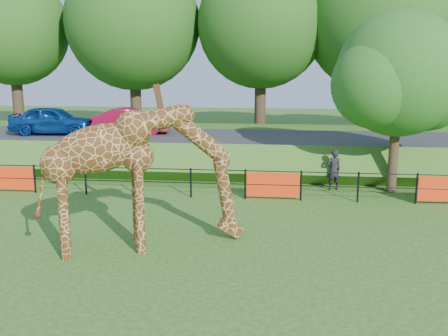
# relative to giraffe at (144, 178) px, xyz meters

# --- Properties ---
(ground) EXTENTS (90.00, 90.00, 0.00)m
(ground) POSITION_rel_giraffe_xyz_m (0.33, -2.84, -1.92)
(ground) COLOR #2D5715
(ground) RESTS_ON ground
(giraffe) EXTENTS (5.37, 2.93, 3.85)m
(giraffe) POSITION_rel_giraffe_xyz_m (0.00, 0.00, 0.00)
(giraffe) COLOR #573011
(giraffe) RESTS_ON ground
(perimeter_fence) EXTENTS (28.07, 0.10, 1.10)m
(perimeter_fence) POSITION_rel_giraffe_xyz_m (0.33, 5.16, -1.37)
(perimeter_fence) COLOR black
(perimeter_fence) RESTS_ON ground
(embankment) EXTENTS (40.00, 9.00, 1.30)m
(embankment) POSITION_rel_giraffe_xyz_m (0.33, 12.66, -1.27)
(embankment) COLOR #2D5715
(embankment) RESTS_ON ground
(road) EXTENTS (40.00, 5.00, 0.12)m
(road) POSITION_rel_giraffe_xyz_m (0.33, 11.16, -0.56)
(road) COLOR #303133
(road) RESTS_ON embankment
(car_blue) EXTENTS (4.18, 1.94, 1.39)m
(car_blue) POSITION_rel_giraffe_xyz_m (-7.46, 10.87, 0.19)
(car_blue) COLOR #1446A2
(car_blue) RESTS_ON road
(car_red) EXTENTS (3.95, 1.93, 1.25)m
(car_red) POSITION_rel_giraffe_xyz_m (-3.70, 11.49, 0.12)
(car_red) COLOR #AF0C33
(car_red) RESTS_ON road
(visitor) EXTENTS (0.67, 0.55, 1.59)m
(visitor) POSITION_rel_giraffe_xyz_m (5.65, 6.90, -1.13)
(visitor) COLOR black
(visitor) RESTS_ON ground
(tree_east) EXTENTS (5.40, 4.71, 6.76)m
(tree_east) POSITION_rel_giraffe_xyz_m (7.93, 6.79, 2.36)
(tree_east) COLOR black
(tree_east) RESTS_ON ground
(bg_tree_line) EXTENTS (37.30, 8.80, 11.82)m
(bg_tree_line) POSITION_rel_giraffe_xyz_m (2.22, 19.16, 5.27)
(bg_tree_line) COLOR black
(bg_tree_line) RESTS_ON ground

